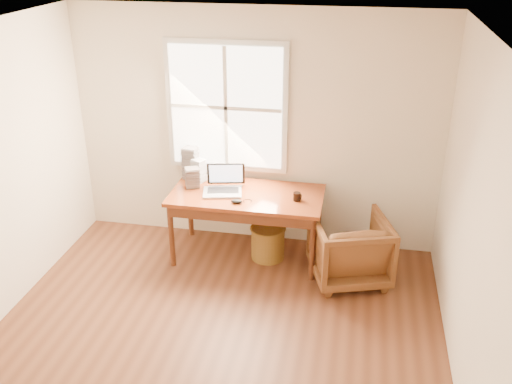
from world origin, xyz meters
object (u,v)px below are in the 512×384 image
armchair (350,249)px  wicker_stool (268,243)px  laptop (222,182)px  desk (247,195)px  cd_stack_a (199,171)px  coffee_mug (297,197)px

armchair → wicker_stool: 0.93m
wicker_stool → laptop: size_ratio=0.96×
desk → laptop: (-0.25, -0.04, 0.15)m
desk → wicker_stool: desk is taller
desk → cd_stack_a: 0.63m
desk → armchair: (1.11, -0.24, -0.39)m
desk → coffee_mug: size_ratio=18.55×
coffee_mug → armchair: bearing=-8.7°
wicker_stool → cd_stack_a: 1.09m
coffee_mug → wicker_stool: bearing=177.1°
armchair → coffee_mug: size_ratio=8.72×
laptop → cd_stack_a: 0.41m
laptop → coffee_mug: size_ratio=4.34×
coffee_mug → desk: bearing=-177.9°
wicker_stool → coffee_mug: 0.69m
laptop → cd_stack_a: (-0.32, 0.25, -0.01)m
armchair → coffee_mug: coffee_mug is taller
laptop → coffee_mug: (0.79, -0.02, -0.09)m
armchair → wicker_stool: size_ratio=2.10×
armchair → cd_stack_a: cd_stack_a is taller
armchair → cd_stack_a: size_ratio=2.95×
laptop → cd_stack_a: laptop is taller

